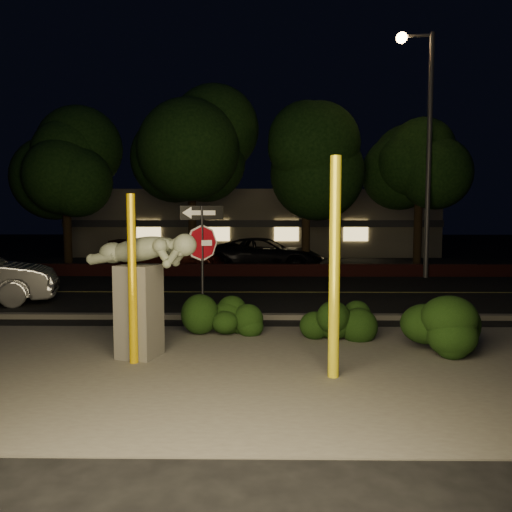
# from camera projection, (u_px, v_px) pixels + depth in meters

# --- Properties ---
(ground) EXTENTS (90.00, 90.00, 0.00)m
(ground) POSITION_uv_depth(u_px,v_px,m) (246.00, 280.00, 19.04)
(ground) COLOR black
(ground) RESTS_ON ground
(patio) EXTENTS (14.00, 6.00, 0.02)m
(patio) POSITION_uv_depth(u_px,v_px,m) (224.00, 368.00, 8.08)
(patio) COLOR #4C4944
(patio) RESTS_ON ground
(road) EXTENTS (80.00, 8.00, 0.01)m
(road) POSITION_uv_depth(u_px,v_px,m) (243.00, 292.00, 16.05)
(road) COLOR black
(road) RESTS_ON ground
(lane_marking) EXTENTS (80.00, 0.12, 0.00)m
(lane_marking) POSITION_uv_depth(u_px,v_px,m) (243.00, 292.00, 16.05)
(lane_marking) COLOR #BCB24B
(lane_marking) RESTS_ON road
(curb) EXTENTS (80.00, 0.25, 0.12)m
(curb) POSITION_uv_depth(u_px,v_px,m) (237.00, 316.00, 11.96)
(curb) COLOR #4C4944
(curb) RESTS_ON ground
(brick_wall) EXTENTS (40.00, 0.35, 0.50)m
(brick_wall) POSITION_uv_depth(u_px,v_px,m) (247.00, 270.00, 20.31)
(brick_wall) COLOR #3F1514
(brick_wall) RESTS_ON ground
(parking_lot) EXTENTS (40.00, 12.00, 0.01)m
(parking_lot) POSITION_uv_depth(u_px,v_px,m) (251.00, 263.00, 26.01)
(parking_lot) COLOR black
(parking_lot) RESTS_ON ground
(building) EXTENTS (22.00, 10.20, 4.00)m
(building) POSITION_uv_depth(u_px,v_px,m) (253.00, 222.00, 33.81)
(building) COLOR #6F6A59
(building) RESTS_ON ground
(tree_far_a) EXTENTS (4.60, 4.60, 7.43)m
(tree_far_a) POSITION_uv_depth(u_px,v_px,m) (65.00, 149.00, 21.70)
(tree_far_a) COLOR black
(tree_far_a) RESTS_ON ground
(tree_far_b) EXTENTS (5.20, 5.20, 8.41)m
(tree_far_b) POSITION_uv_depth(u_px,v_px,m) (191.00, 133.00, 21.77)
(tree_far_b) COLOR black
(tree_far_b) RESTS_ON ground
(tree_far_c) EXTENTS (4.80, 4.80, 7.84)m
(tree_far_c) POSITION_uv_depth(u_px,v_px,m) (307.00, 141.00, 21.33)
(tree_far_c) COLOR black
(tree_far_c) RESTS_ON ground
(tree_far_d) EXTENTS (4.40, 4.40, 7.42)m
(tree_far_d) POSITION_uv_depth(u_px,v_px,m) (420.00, 148.00, 21.79)
(tree_far_d) COLOR black
(tree_far_d) RESTS_ON ground
(yellow_pole_left) EXTENTS (0.14, 0.14, 2.84)m
(yellow_pole_left) POSITION_uv_depth(u_px,v_px,m) (132.00, 280.00, 8.24)
(yellow_pole_left) COLOR #DBAD07
(yellow_pole_left) RESTS_ON ground
(yellow_pole_right) EXTENTS (0.17, 0.17, 3.36)m
(yellow_pole_right) POSITION_uv_depth(u_px,v_px,m) (334.00, 269.00, 7.49)
(yellow_pole_right) COLOR yellow
(yellow_pole_right) RESTS_ON ground
(signpost) EXTENTS (0.86, 0.33, 2.68)m
(signpost) POSITION_uv_depth(u_px,v_px,m) (202.00, 243.00, 10.30)
(signpost) COLOR black
(signpost) RESTS_ON ground
(sculpture) EXTENTS (2.03, 1.06, 2.18)m
(sculpture) POSITION_uv_depth(u_px,v_px,m) (141.00, 281.00, 8.62)
(sculpture) COLOR #4C4944
(sculpture) RESTS_ON ground
(hedge_center) EXTENTS (1.93, 1.20, 0.93)m
(hedge_center) POSITION_uv_depth(u_px,v_px,m) (222.00, 313.00, 10.35)
(hedge_center) COLOR black
(hedge_center) RESTS_ON ground
(hedge_right) EXTENTS (1.63, 1.09, 0.98)m
(hedge_right) POSITION_uv_depth(u_px,v_px,m) (338.00, 316.00, 9.92)
(hedge_right) COLOR black
(hedge_right) RESTS_ON ground
(hedge_far_right) EXTENTS (1.66, 1.06, 1.13)m
(hedge_far_right) POSITION_uv_depth(u_px,v_px,m) (433.00, 324.00, 8.81)
(hedge_far_right) COLOR black
(hedge_far_right) RESTS_ON ground
(streetlight) EXTENTS (1.43, 0.45, 9.53)m
(streetlight) POSITION_uv_depth(u_px,v_px,m) (424.00, 133.00, 19.41)
(streetlight) COLOR #545359
(streetlight) RESTS_ON ground
(parked_car_red) EXTENTS (4.68, 2.95, 1.48)m
(parked_car_red) POSITION_uv_depth(u_px,v_px,m) (152.00, 252.00, 23.89)
(parked_car_red) COLOR maroon
(parked_car_red) RESTS_ON ground
(parked_car_darkred) EXTENTS (5.01, 2.04, 1.45)m
(parked_car_darkred) POSITION_uv_depth(u_px,v_px,m) (170.00, 255.00, 22.02)
(parked_car_darkred) COLOR #45150E
(parked_car_darkred) RESTS_ON ground
(parked_car_dark) EXTENTS (5.63, 3.26, 1.47)m
(parked_car_dark) POSITION_uv_depth(u_px,v_px,m) (265.00, 254.00, 22.29)
(parked_car_dark) COLOR black
(parked_car_dark) RESTS_ON ground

